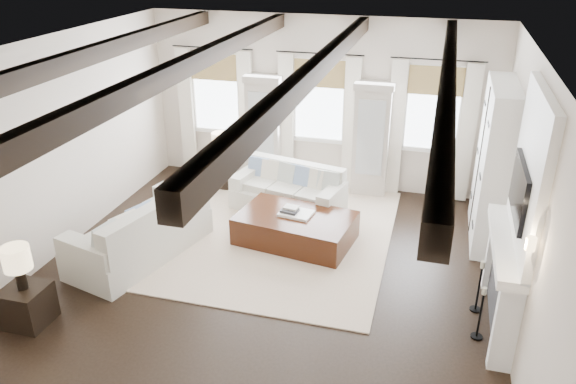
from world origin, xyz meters
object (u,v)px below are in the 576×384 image
(side_table_front, at_px, (27,305))
(ottoman, at_px, (296,228))
(sofa_back, at_px, (290,192))
(sofa_left, at_px, (143,233))
(side_table_back, at_px, (222,174))

(side_table_front, bearing_deg, ottoman, 46.78)
(sofa_back, relative_size, sofa_left, 0.85)
(side_table_front, xyz_separation_m, side_table_back, (0.80, 4.57, 0.01))
(sofa_left, bearing_deg, side_table_front, -108.64)
(sofa_back, height_order, side_table_back, sofa_back)
(side_table_front, bearing_deg, sofa_back, 59.71)
(sofa_left, distance_m, side_table_front, 1.95)
(sofa_back, relative_size, side_table_back, 3.82)
(ottoman, bearing_deg, sofa_left, -144.89)
(sofa_left, height_order, side_table_front, sofa_left)
(sofa_back, xyz_separation_m, ottoman, (0.39, -1.08, -0.11))
(sofa_back, distance_m, side_table_front, 4.59)
(ottoman, height_order, side_table_back, side_table_back)
(sofa_back, bearing_deg, side_table_back, 158.27)
(sofa_left, xyz_separation_m, side_table_back, (0.18, 2.73, -0.12))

